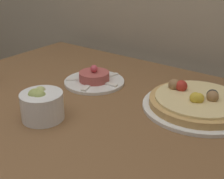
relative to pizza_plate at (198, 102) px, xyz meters
name	(u,v)px	position (x,y,z in m)	size (l,w,h in m)	color
dining_table	(87,133)	(-0.28, -0.16, -0.13)	(1.09, 0.87, 0.76)	brown
pizza_plate	(198,102)	(0.00, 0.00, 0.00)	(0.31, 0.31, 0.06)	white
tartare_plate	(94,79)	(-0.35, -0.03, 0.00)	(0.20, 0.20, 0.07)	white
small_bowl	(42,105)	(-0.31, -0.30, 0.02)	(0.11, 0.11, 0.09)	white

